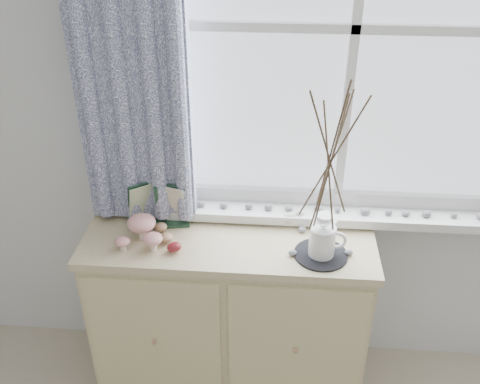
{
  "coord_description": "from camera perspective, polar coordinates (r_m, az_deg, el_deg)",
  "views": [
    {
      "loc": [
        0.04,
        -0.02,
        2.15
      ],
      "look_at": [
        -0.1,
        1.7,
        1.1
      ],
      "focal_mm": 40.0,
      "sensor_mm": 36.0,
      "label": 1
    }
  ],
  "objects": [
    {
      "name": "wooden_eggs",
      "position": [
        2.18,
        -7.76,
        -4.78
      ],
      "size": [
        0.13,
        0.17,
        0.06
      ],
      "color": "tan",
      "rests_on": "sideboard"
    },
    {
      "name": "sideboard_pebbles",
      "position": [
        2.19,
        6.79,
        -5.01
      ],
      "size": [
        0.33,
        0.23,
        0.02
      ],
      "color": "gray",
      "rests_on": "sideboard"
    },
    {
      "name": "crocheted_doily",
      "position": [
        2.13,
        8.61,
        -6.6
      ],
      "size": [
        0.21,
        0.21,
        0.01
      ],
      "primitive_type": "cylinder",
      "color": "black",
      "rests_on": "sideboard"
    },
    {
      "name": "botanical_book",
      "position": [
        2.24,
        -8.89,
        -1.51
      ],
      "size": [
        0.31,
        0.18,
        0.2
      ],
      "primitive_type": null,
      "rotation": [
        0.0,
        0.0,
        0.17
      ],
      "color": "#1D3D28",
      "rests_on": "sideboard"
    },
    {
      "name": "songbird_figurine",
      "position": [
        2.27,
        5.37,
        -2.79
      ],
      "size": [
        0.13,
        0.07,
        0.07
      ],
      "primitive_type": null,
      "rotation": [
        0.0,
        0.0,
        0.13
      ],
      "color": "silver",
      "rests_on": "sideboard"
    },
    {
      "name": "twig_pitcher",
      "position": [
        1.9,
        9.64,
        3.86
      ],
      "size": [
        0.28,
        0.28,
        0.77
      ],
      "rotation": [
        0.0,
        0.0,
        -0.04
      ],
      "color": "white",
      "rests_on": "crocheted_doily"
    },
    {
      "name": "sideboard",
      "position": [
        2.48,
        -1.1,
        -12.86
      ],
      "size": [
        1.2,
        0.45,
        0.85
      ],
      "color": "beige",
      "rests_on": "ground"
    },
    {
      "name": "toadstool_cluster",
      "position": [
        2.17,
        -10.42,
        -3.92
      ],
      "size": [
        0.19,
        0.17,
        0.11
      ],
      "color": "white",
      "rests_on": "sideboard"
    }
  ]
}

